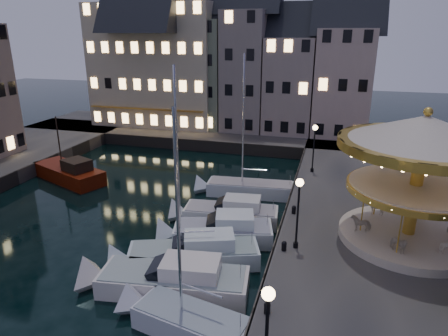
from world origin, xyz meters
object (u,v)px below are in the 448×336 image
(motorboat_e, at_px, (225,214))
(red_fishing_boat, at_px, (70,173))
(streetlamp_b, at_px, (298,204))
(motorboat_d, at_px, (217,232))
(motorboat_b, at_px, (166,280))
(motorboat_f, at_px, (244,189))
(motorboat_c, at_px, (187,254))
(bollard_a, at_px, (267,307))
(streetlamp_a, at_px, (267,326))
(bollard_d, at_px, (301,181))
(streetlamp_c, at_px, (314,142))
(bollard_c, at_px, (294,209))
(motorboat_a, at_px, (181,320))
(carousel, at_px, (421,156))
(bollard_b, at_px, (284,245))

(motorboat_e, xyz_separation_m, red_fishing_boat, (-15.88, 4.23, 0.06))
(streetlamp_b, height_order, motorboat_d, streetlamp_b)
(motorboat_b, bearing_deg, motorboat_e, 84.69)
(motorboat_b, bearing_deg, motorboat_d, 80.28)
(motorboat_b, distance_m, motorboat_f, 13.94)
(motorboat_c, distance_m, red_fishing_boat, 18.32)
(bollard_a, height_order, motorboat_e, motorboat_e)
(streetlamp_a, distance_m, motorboat_e, 15.87)
(bollard_d, bearing_deg, bollard_a, -90.00)
(streetlamp_c, bearing_deg, streetlamp_a, -90.00)
(red_fishing_boat, bearing_deg, bollard_c, -11.64)
(motorboat_b, distance_m, motorboat_d, 5.88)
(bollard_a, height_order, motorboat_a, motorboat_a)
(streetlamp_c, bearing_deg, carousel, -60.09)
(streetlamp_c, xyz_separation_m, bollard_c, (-0.60, -9.00, -2.41))
(motorboat_a, relative_size, motorboat_e, 1.38)
(streetlamp_a, relative_size, bollard_c, 7.32)
(streetlamp_b, bearing_deg, motorboat_c, -166.82)
(bollard_c, bearing_deg, bollard_d, 90.00)
(streetlamp_c, distance_m, motorboat_a, 20.83)
(motorboat_b, bearing_deg, motorboat_f, 86.22)
(motorboat_e, distance_m, motorboat_f, 5.30)
(motorboat_c, height_order, motorboat_f, motorboat_c)
(streetlamp_a, height_order, red_fishing_boat, red_fishing_boat)
(motorboat_e, bearing_deg, bollard_b, -46.29)
(bollard_d, height_order, motorboat_f, motorboat_f)
(motorboat_e, bearing_deg, carousel, -9.25)
(bollard_b, height_order, carousel, carousel)
(motorboat_d, xyz_separation_m, red_fishing_boat, (-16.08, 7.04, 0.06))
(bollard_b, bearing_deg, bollard_a, -90.00)
(red_fishing_boat, height_order, carousel, carousel)
(motorboat_e, bearing_deg, motorboat_d, -86.08)
(motorboat_c, distance_m, carousel, 14.21)
(streetlamp_c, xyz_separation_m, motorboat_b, (-6.21, -17.58, -3.37))
(streetlamp_b, relative_size, red_fishing_boat, 0.51)
(streetlamp_b, relative_size, bollard_c, 7.32)
(bollard_a, distance_m, bollard_c, 10.50)
(streetlamp_c, height_order, motorboat_c, motorboat_c)
(streetlamp_a, bearing_deg, bollard_c, 92.37)
(motorboat_e, bearing_deg, motorboat_b, -95.31)
(streetlamp_b, relative_size, bollard_d, 7.32)
(streetlamp_b, xyz_separation_m, motorboat_f, (-5.29, 9.83, -3.49))
(streetlamp_a, bearing_deg, motorboat_e, 110.42)
(streetlamp_b, xyz_separation_m, streetlamp_c, (0.00, 13.50, 0.00))
(streetlamp_b, height_order, motorboat_c, motorboat_c)
(carousel, bearing_deg, bollard_d, 132.93)
(motorboat_d, distance_m, carousel, 12.91)
(streetlamp_a, bearing_deg, streetlamp_b, 90.00)
(bollard_d, bearing_deg, carousel, -47.07)
(bollard_c, relative_size, motorboat_c, 0.05)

